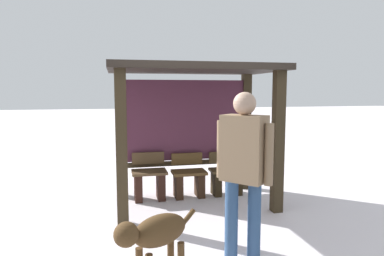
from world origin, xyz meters
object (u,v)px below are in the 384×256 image
at_px(bus_shelter, 191,101).
at_px(bench_left_inside, 149,181).
at_px(person_walking, 244,163).
at_px(dog, 155,234).
at_px(bench_center_inside, 189,180).
at_px(bench_right_inside, 226,178).

xyz_separation_m(bus_shelter, bench_left_inside, (-0.68, 0.17, -1.34)).
bearing_deg(person_walking, dog, -167.06).
distance_m(bench_left_inside, bench_center_inside, 0.68).
distance_m(bench_center_inside, person_walking, 2.46).
relative_size(bench_center_inside, bench_right_inside, 1.00).
bearing_deg(bus_shelter, bench_center_inside, 90.00).
height_order(bench_left_inside, bench_right_inside, bench_left_inside).
bearing_deg(bench_right_inside, person_walking, -104.23).
xyz_separation_m(bench_left_inside, person_walking, (0.76, -2.33, 0.76)).
xyz_separation_m(person_walking, dog, (-0.96, -0.22, -0.59)).
bearing_deg(person_walking, bench_center_inside, 92.13).
height_order(bench_center_inside, bench_right_inside, same).
bearing_deg(bench_right_inside, bench_center_inside, 180.00).
relative_size(bench_left_inside, dog, 0.93).
relative_size(bench_left_inside, bench_right_inside, 1.05).
distance_m(bus_shelter, dog, 2.79).
relative_size(bench_center_inside, dog, 0.88).
bearing_deg(bench_left_inside, bench_right_inside, 0.02).
bearing_deg(bench_center_inside, bench_left_inside, -179.96).
relative_size(bus_shelter, bench_left_inside, 3.38).
xyz_separation_m(bench_center_inside, bench_right_inside, (0.68, -0.00, 0.00)).
bearing_deg(person_walking, bench_left_inside, 108.15).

